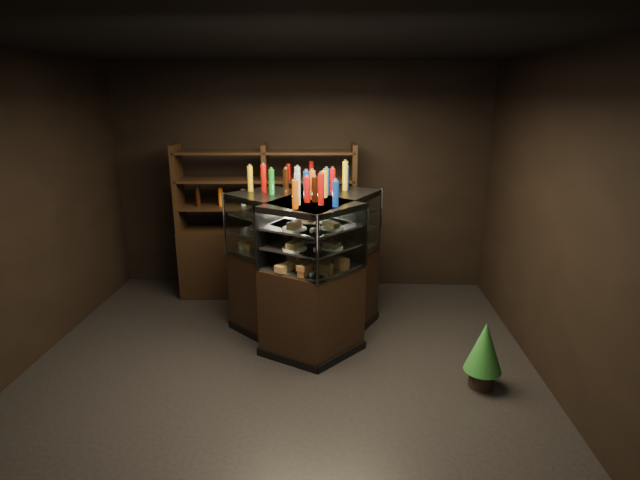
# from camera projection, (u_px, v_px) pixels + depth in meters

# --- Properties ---
(ground) EXTENTS (5.00, 5.00, 0.00)m
(ground) POSITION_uv_depth(u_px,v_px,m) (279.00, 377.00, 4.76)
(ground) COLOR black
(ground) RESTS_ON ground
(room_shell) EXTENTS (5.02, 5.02, 3.01)m
(room_shell) POSITION_uv_depth(u_px,v_px,m) (274.00, 175.00, 4.21)
(room_shell) COLOR black
(room_shell) RESTS_ON ground
(display_case) EXTENTS (1.76, 1.63, 1.59)m
(display_case) POSITION_uv_depth(u_px,v_px,m) (308.00, 293.00, 5.42)
(display_case) COLOR black
(display_case) RESTS_ON ground
(food_display) EXTENTS (1.26, 1.25, 0.48)m
(food_display) POSITION_uv_depth(u_px,v_px,m) (308.00, 231.00, 5.22)
(food_display) COLOR #B57341
(food_display) RESTS_ON display_case
(bottles_top) EXTENTS (1.09, 1.11, 0.30)m
(bottles_top) POSITION_uv_depth(u_px,v_px,m) (307.00, 184.00, 5.08)
(bottles_top) COLOR #B20C0A
(bottles_top) RESTS_ON display_case
(potted_conifer) EXTENTS (0.34, 0.34, 0.73)m
(potted_conifer) POSITION_uv_depth(u_px,v_px,m) (485.00, 346.00, 4.50)
(potted_conifer) COLOR black
(potted_conifer) RESTS_ON ground
(back_shelving) EXTENTS (2.31, 0.54, 2.00)m
(back_shelving) POSITION_uv_depth(u_px,v_px,m) (268.00, 251.00, 6.57)
(back_shelving) COLOR black
(back_shelving) RESTS_ON ground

